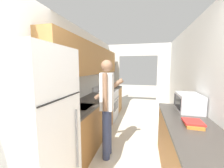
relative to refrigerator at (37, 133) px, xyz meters
The scene contains 10 objects.
wall_left 1.81m from the refrigerator, 99.57° to the left, with size 0.38×7.13×2.50m.
wall_right 2.45m from the refrigerator, 32.42° to the left, with size 0.06×7.13×2.50m.
wall_far_with_doorway 4.41m from the refrigerator, 78.96° to the left, with size 2.75×0.06×2.50m.
counter_left 2.07m from the refrigerator, 91.08° to the left, with size 0.62×3.67×0.89m.
counter_right 1.89m from the refrigerator, 20.77° to the left, with size 0.62×2.04×0.89m.
refrigerator is the anchor object (origin of this frame).
range_oven 2.90m from the refrigerator, 90.60° to the left, with size 0.66×0.78×1.03m.
person 1.19m from the refrigerator, 65.92° to the left, with size 0.55×0.39×1.73m.
microwave 2.22m from the refrigerator, 34.69° to the left, with size 0.34×0.53×0.28m.
book_stack 1.82m from the refrigerator, 20.47° to the left, with size 0.22×0.29×0.06m.
Camera 1 is at (0.28, -0.70, 1.60)m, focal length 22.00 mm.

